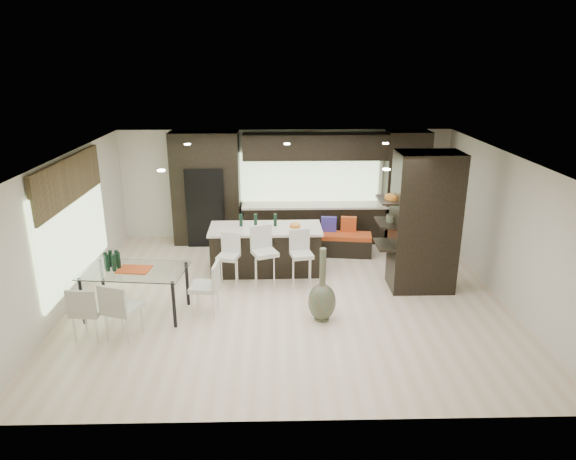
{
  "coord_description": "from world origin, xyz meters",
  "views": [
    {
      "loc": [
        -0.22,
        -8.84,
        4.35
      ],
      "look_at": [
        0.0,
        0.6,
        1.15
      ],
      "focal_mm": 32.0,
      "sensor_mm": 36.0,
      "label": 1
    }
  ],
  "objects_px": {
    "stool_left": "(229,266)",
    "stool_right": "(301,265)",
    "chair_far": "(89,314)",
    "dining_table": "(137,292)",
    "stool_mid": "(265,264)",
    "floor_vase": "(322,284)",
    "chair_end": "(205,290)",
    "kitchen_island": "(266,249)",
    "bench": "(342,244)",
    "chair_near": "(123,312)"
  },
  "relations": [
    {
      "from": "stool_left",
      "to": "bench",
      "type": "bearing_deg",
      "value": 49.59
    },
    {
      "from": "chair_end",
      "to": "stool_left",
      "type": "bearing_deg",
      "value": -10.99
    },
    {
      "from": "stool_left",
      "to": "bench",
      "type": "xyz_separation_m",
      "value": [
        2.46,
        1.7,
        -0.19
      ]
    },
    {
      "from": "stool_right",
      "to": "chair_far",
      "type": "relative_size",
      "value": 1.07
    },
    {
      "from": "stool_left",
      "to": "stool_mid",
      "type": "xyz_separation_m",
      "value": [
        0.72,
        -0.03,
        0.06
      ]
    },
    {
      "from": "stool_left",
      "to": "chair_end",
      "type": "bearing_deg",
      "value": -91.68
    },
    {
      "from": "chair_end",
      "to": "stool_mid",
      "type": "bearing_deg",
      "value": -38.79
    },
    {
      "from": "stool_mid",
      "to": "chair_near",
      "type": "bearing_deg",
      "value": -161.68
    },
    {
      "from": "stool_left",
      "to": "stool_right",
      "type": "distance_m",
      "value": 1.44
    },
    {
      "from": "stool_right",
      "to": "chair_far",
      "type": "bearing_deg",
      "value": -162.78
    },
    {
      "from": "stool_right",
      "to": "chair_end",
      "type": "relative_size",
      "value": 1.05
    },
    {
      "from": "stool_mid",
      "to": "stool_right",
      "type": "distance_m",
      "value": 0.72
    },
    {
      "from": "stool_left",
      "to": "floor_vase",
      "type": "bearing_deg",
      "value": -23.38
    },
    {
      "from": "kitchen_island",
      "to": "stool_right",
      "type": "bearing_deg",
      "value": -49.13
    },
    {
      "from": "bench",
      "to": "chair_near",
      "type": "distance_m",
      "value": 5.38
    },
    {
      "from": "stool_left",
      "to": "chair_end",
      "type": "relative_size",
      "value": 1.0
    },
    {
      "from": "floor_vase",
      "to": "chair_near",
      "type": "distance_m",
      "value": 3.3
    },
    {
      "from": "floor_vase",
      "to": "chair_far",
      "type": "height_order",
      "value": "floor_vase"
    },
    {
      "from": "kitchen_island",
      "to": "chair_end",
      "type": "xyz_separation_m",
      "value": [
        -1.05,
        -1.89,
        -0.05
      ]
    },
    {
      "from": "chair_near",
      "to": "dining_table",
      "type": "bearing_deg",
      "value": 110.07
    },
    {
      "from": "stool_left",
      "to": "bench",
      "type": "distance_m",
      "value": 3.0
    },
    {
      "from": "stool_mid",
      "to": "floor_vase",
      "type": "height_order",
      "value": "floor_vase"
    },
    {
      "from": "bench",
      "to": "chair_near",
      "type": "bearing_deg",
      "value": -130.44
    },
    {
      "from": "stool_right",
      "to": "dining_table",
      "type": "distance_m",
      "value": 3.15
    },
    {
      "from": "bench",
      "to": "chair_far",
      "type": "distance_m",
      "value": 5.79
    },
    {
      "from": "chair_near",
      "to": "kitchen_island",
      "type": "bearing_deg",
      "value": 70.49
    },
    {
      "from": "kitchen_island",
      "to": "stool_right",
      "type": "xyz_separation_m",
      "value": [
        0.72,
        -0.81,
        -0.03
      ]
    },
    {
      "from": "bench",
      "to": "dining_table",
      "type": "height_order",
      "value": "dining_table"
    },
    {
      "from": "kitchen_island",
      "to": "floor_vase",
      "type": "relative_size",
      "value": 1.77
    },
    {
      "from": "bench",
      "to": "dining_table",
      "type": "xyz_separation_m",
      "value": [
        -3.99,
        -2.78,
        0.17
      ]
    },
    {
      "from": "dining_table",
      "to": "chair_near",
      "type": "xyz_separation_m",
      "value": [
        0.0,
        -0.82,
        0.04
      ]
    },
    {
      "from": "stool_mid",
      "to": "chair_far",
      "type": "height_order",
      "value": "stool_mid"
    },
    {
      "from": "kitchen_island",
      "to": "floor_vase",
      "type": "distance_m",
      "value": 2.39
    },
    {
      "from": "chair_end",
      "to": "chair_near",
      "type": "bearing_deg",
      "value": 130.29
    },
    {
      "from": "stool_right",
      "to": "stool_mid",
      "type": "bearing_deg",
      "value": 170.25
    },
    {
      "from": "dining_table",
      "to": "chair_far",
      "type": "bearing_deg",
      "value": -117.95
    },
    {
      "from": "stool_right",
      "to": "chair_far",
      "type": "xyz_separation_m",
      "value": [
        -3.51,
        -1.89,
        -0.03
      ]
    },
    {
      "from": "kitchen_island",
      "to": "floor_vase",
      "type": "bearing_deg",
      "value": -65.86
    },
    {
      "from": "bench",
      "to": "chair_far",
      "type": "height_order",
      "value": "chair_far"
    },
    {
      "from": "kitchen_island",
      "to": "chair_near",
      "type": "bearing_deg",
      "value": -130.38
    },
    {
      "from": "chair_far",
      "to": "chair_end",
      "type": "bearing_deg",
      "value": 31.42
    },
    {
      "from": "stool_left",
      "to": "stool_mid",
      "type": "distance_m",
      "value": 0.72
    },
    {
      "from": "stool_left",
      "to": "chair_end",
      "type": "xyz_separation_m",
      "value": [
        -0.33,
        -1.09,
        0.0
      ]
    },
    {
      "from": "chair_near",
      "to": "chair_end",
      "type": "bearing_deg",
      "value": 54.64
    },
    {
      "from": "stool_mid",
      "to": "dining_table",
      "type": "xyz_separation_m",
      "value": [
        -2.24,
        -1.06,
        -0.08
      ]
    },
    {
      "from": "bench",
      "to": "floor_vase",
      "type": "distance_m",
      "value": 3.18
    },
    {
      "from": "dining_table",
      "to": "kitchen_island",
      "type": "bearing_deg",
      "value": 46.32
    },
    {
      "from": "floor_vase",
      "to": "stool_left",
      "type": "bearing_deg",
      "value": 141.58
    },
    {
      "from": "kitchen_island",
      "to": "stool_mid",
      "type": "distance_m",
      "value": 0.82
    },
    {
      "from": "chair_near",
      "to": "chair_end",
      "type": "relative_size",
      "value": 1.05
    }
  ]
}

